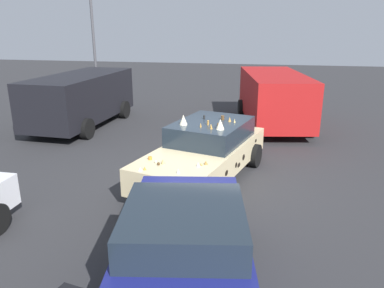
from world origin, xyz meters
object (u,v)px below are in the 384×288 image
object	(u,v)px
parked_van_far_right	(274,97)
lot_lamp_post	(94,42)
parked_sedan_behind_right	(185,248)
parked_van_row_back_center	(81,97)
art_car_decorated	(206,151)

from	to	relation	value
parked_van_far_right	lot_lamp_post	world-z (taller)	lot_lamp_post
parked_van_far_right	parked_sedan_behind_right	bearing A→B (deg)	-17.86
parked_van_row_back_center	lot_lamp_post	size ratio (longest dim) A/B	1.04
parked_van_far_right	art_car_decorated	bearing A→B (deg)	-27.38
parked_van_far_right	lot_lamp_post	size ratio (longest dim) A/B	1.06
parked_sedan_behind_right	lot_lamp_post	world-z (taller)	lot_lamp_post
art_car_decorated	parked_van_row_back_center	xyz separation A→B (m)	(4.16, 5.48, 0.41)
parked_van_row_back_center	lot_lamp_post	world-z (taller)	lot_lamp_post
parked_van_row_back_center	parked_sedan_behind_right	distance (m)	10.33
art_car_decorated	lot_lamp_post	distance (m)	10.01
parked_van_row_back_center	parked_van_far_right	bearing A→B (deg)	103.83
parked_van_far_right	parked_van_row_back_center	xyz separation A→B (m)	(-1.42, 7.21, -0.02)
parked_van_far_right	lot_lamp_post	distance (m)	8.47
parked_sedan_behind_right	art_car_decorated	bearing A→B (deg)	-4.35
parked_van_far_right	parked_sedan_behind_right	xyz separation A→B (m)	(-9.91, 1.35, -0.43)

